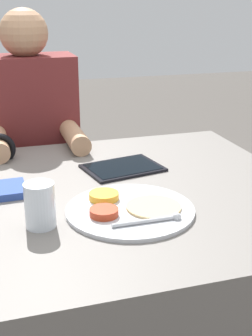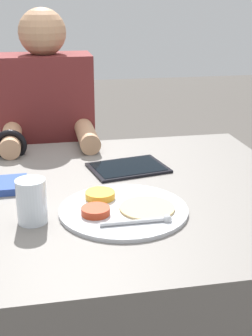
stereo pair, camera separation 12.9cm
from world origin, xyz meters
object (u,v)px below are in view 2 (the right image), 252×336
Objects in this scene: thali_tray at (122,209)px; tablet_device at (128,168)px; drinking_glass at (32,201)px; person_diner at (50,167)px.

thali_tray is 1.25× the size of tablet_device.
drinking_glass is at bearing -176.27° from thali_tray.
drinking_glass reaches higher than thali_tray.
thali_tray is 0.22m from drinking_glass.
tablet_device is 0.22× the size of person_diner.
person_diner is at bearing 101.44° from thali_tray.
person_diner is 10.93× the size of drinking_glass.
tablet_device is 0.55m from person_diner.
thali_tray is 0.81m from person_diner.
person_diner reaches higher than tablet_device.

